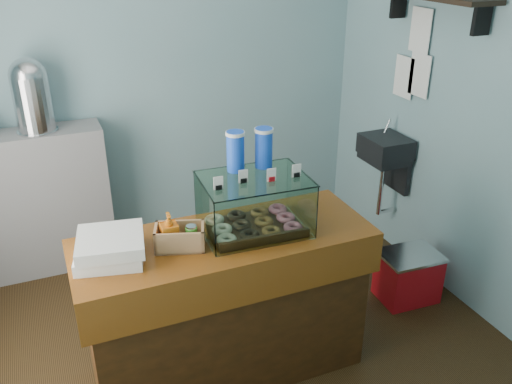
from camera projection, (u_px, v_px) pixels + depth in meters
name	position (u px, v px, depth m)	size (l,w,h in m)	color
ground	(215.00, 340.00, 3.46)	(3.50, 3.50, 0.00)	black
room_shell	(208.00, 74.00, 2.75)	(3.54, 3.04, 2.82)	#719AA4
counter	(227.00, 305.00, 3.06)	(1.60, 0.60, 0.90)	#43220C
back_shelf	(40.00, 203.00, 4.01)	(1.00, 0.32, 1.10)	gray
display_case	(253.00, 198.00, 2.89)	(0.58, 0.44, 0.52)	black
condiment_crate	(177.00, 235.00, 2.74)	(0.28, 0.22, 0.20)	tan
pastry_boxes	(110.00, 247.00, 2.65)	(0.38, 0.39, 0.13)	white
coffee_urn	(31.00, 93.00, 3.68)	(0.28, 0.28, 0.51)	silver
red_cooler	(408.00, 276.00, 3.80)	(0.42, 0.33, 0.36)	red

